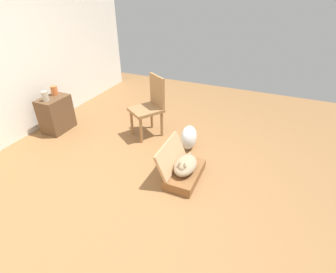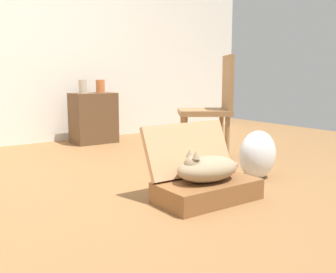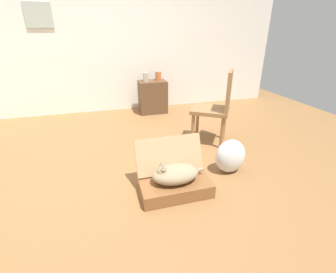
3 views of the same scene
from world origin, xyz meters
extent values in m
plane|color=olive|center=(0.00, 0.00, 0.00)|extent=(7.68, 7.68, 0.00)
cube|color=brown|center=(0.32, -0.59, 0.07)|extent=(0.66, 0.36, 0.13)
cube|color=tan|center=(0.32, -0.39, 0.30)|extent=(0.66, 0.18, 0.35)
ellipsoid|color=#998466|center=(0.32, -0.59, 0.21)|extent=(0.44, 0.27, 0.16)
sphere|color=#998466|center=(0.20, -0.59, 0.25)|extent=(0.11, 0.11, 0.11)
cone|color=#998466|center=(0.20, -0.62, 0.32)|extent=(0.05, 0.05, 0.05)
cone|color=#998466|center=(0.20, -0.55, 0.32)|extent=(0.05, 0.05, 0.05)
cylinder|color=#998466|center=(0.51, -0.54, 0.17)|extent=(0.20, 0.03, 0.07)
ellipsoid|color=silver|center=(1.00, -0.39, 0.19)|extent=(0.33, 0.23, 0.38)
cube|color=brown|center=(0.65, 1.85, 0.29)|extent=(0.49, 0.34, 0.59)
cylinder|color=#B7AD99|center=(0.53, 1.84, 0.66)|extent=(0.09, 0.09, 0.15)
cylinder|color=#CC6B38|center=(0.78, 1.90, 0.66)|extent=(0.11, 0.11, 0.15)
cylinder|color=olive|center=(1.03, 0.62, 0.21)|extent=(0.04, 0.04, 0.43)
cylinder|color=olive|center=(0.86, 0.35, 0.21)|extent=(0.04, 0.04, 0.43)
cylinder|color=olive|center=(1.35, 0.41, 0.21)|extent=(0.04, 0.04, 0.43)
cylinder|color=olive|center=(1.17, 0.14, 0.21)|extent=(0.04, 0.04, 0.43)
cube|color=olive|center=(1.10, 0.38, 0.45)|extent=(0.62, 0.60, 0.05)
cube|color=olive|center=(1.28, 0.26, 0.73)|extent=(0.25, 0.35, 0.50)
camera|label=1|loc=(-2.10, -1.40, 2.19)|focal=27.10mm
camera|label=2|loc=(-1.31, -2.45, 0.81)|focal=42.45mm
camera|label=3|loc=(-0.25, -2.32, 1.41)|focal=25.15mm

